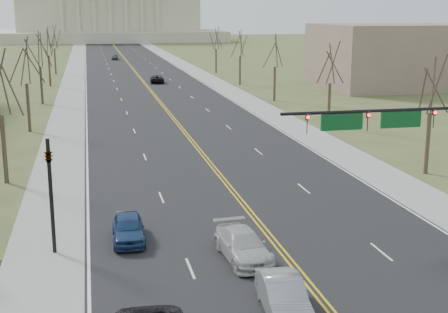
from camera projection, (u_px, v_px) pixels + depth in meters
name	position (u px, v px, depth m)	size (l,w,h in m)	color
road	(135.00, 72.00, 126.28)	(20.00, 380.00, 0.01)	black
cross_road	(317.00, 295.00, 27.36)	(120.00, 14.00, 0.01)	black
sidewalk_left	(75.00, 73.00, 123.79)	(4.00, 380.00, 0.03)	gray
sidewalk_right	(194.00, 70.00, 128.76)	(4.00, 380.00, 0.03)	gray
center_line	(135.00, 72.00, 126.28)	(0.42, 380.00, 0.01)	gold
edge_line_left	(86.00, 73.00, 124.25)	(0.15, 380.00, 0.01)	silver
edge_line_right	(183.00, 71.00, 128.30)	(0.15, 380.00, 0.01)	silver
capitol	(108.00, 5.00, 256.11)	(90.00, 60.00, 50.00)	#BDB79D
signal_mast	(399.00, 128.00, 34.71)	(12.12, 0.44, 7.20)	black
signal_left	(50.00, 183.00, 31.26)	(0.32, 0.36, 6.00)	black
tree_r_0	(432.00, 88.00, 46.18)	(3.74, 3.74, 8.50)	#32241D
tree_r_1	(331.00, 65.00, 65.21)	(3.74, 3.74, 8.50)	#32241D
tree_l_1	(25.00, 64.00, 62.51)	(3.96, 3.96, 9.00)	#32241D
tree_r_2	(275.00, 53.00, 84.23)	(3.74, 3.74, 8.50)	#32241D
tree_l_2	(39.00, 51.00, 81.53)	(3.96, 3.96, 9.00)	#32241D
tree_r_3	(240.00, 45.00, 103.25)	(3.74, 3.74, 8.50)	#32241D
tree_l_3	(48.00, 43.00, 100.56)	(3.96, 3.96, 9.00)	#32241D
tree_r_4	(216.00, 40.00, 122.28)	(3.74, 3.74, 8.50)	#32241D
tree_l_4	(54.00, 38.00, 119.58)	(3.96, 3.96, 9.00)	#32241D
bldg_right_mass	(398.00, 56.00, 101.07)	(25.00, 20.00, 10.00)	#726151
car_sb_inner_lead	(284.00, 297.00, 25.42)	(1.61, 4.62, 1.52)	gray
car_sb_inner_second	(243.00, 245.00, 31.13)	(2.02, 4.97, 1.44)	#B2B2B2
car_sb_outer_second	(128.00, 228.00, 33.59)	(1.70, 4.23, 1.44)	navy
car_far_nb	(157.00, 79.00, 106.91)	(2.22, 4.82, 1.34)	black
car_far_sb	(115.00, 57.00, 156.35)	(1.60, 3.98, 1.36)	#45484C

